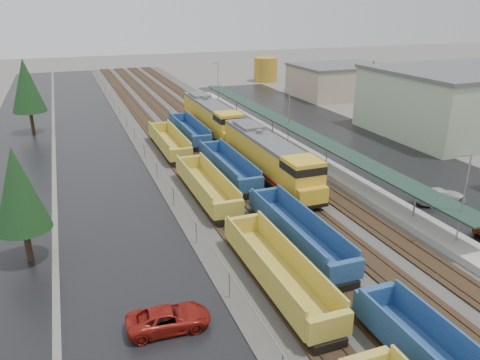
% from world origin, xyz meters
% --- Properties ---
extents(ballast_strip, '(20.00, 160.00, 0.08)m').
position_xyz_m(ballast_strip, '(0.00, 60.00, 0.04)').
color(ballast_strip, '#302D2B').
rests_on(ballast_strip, ground).
extents(trackbed, '(14.60, 160.00, 0.22)m').
position_xyz_m(trackbed, '(-0.00, 60.00, 0.16)').
color(trackbed, black).
rests_on(trackbed, ground).
extents(west_parking_lot, '(10.00, 160.00, 0.02)m').
position_xyz_m(west_parking_lot, '(-15.00, 60.00, 0.01)').
color(west_parking_lot, black).
rests_on(west_parking_lot, ground).
extents(west_road, '(9.00, 160.00, 0.02)m').
position_xyz_m(west_road, '(-25.00, 60.00, 0.01)').
color(west_road, black).
rests_on(west_road, ground).
extents(east_commuter_lot, '(16.00, 100.00, 0.02)m').
position_xyz_m(east_commuter_lot, '(19.00, 50.00, 0.01)').
color(east_commuter_lot, black).
rests_on(east_commuter_lot, ground).
extents(station_platform, '(3.00, 80.00, 8.00)m').
position_xyz_m(station_platform, '(9.50, 50.01, 0.73)').
color(station_platform, '#9E9B93').
rests_on(station_platform, ground).
extents(chainlink_fence, '(0.08, 160.04, 2.02)m').
position_xyz_m(chainlink_fence, '(-9.50, 58.44, 1.61)').
color(chainlink_fence, gray).
rests_on(chainlink_fence, ground).
extents(industrial_buildings, '(32.52, 75.30, 9.50)m').
position_xyz_m(industrial_buildings, '(37.76, 45.85, 4.25)').
color(industrial_buildings, tan).
rests_on(industrial_buildings, ground).
extents(distant_hills, '(301.00, 140.00, 25.20)m').
position_xyz_m(distant_hills, '(44.79, 210.68, 0.00)').
color(distant_hills, '#46513F').
rests_on(distant_hills, ground).
extents(tree_west_near, '(3.96, 3.96, 9.00)m').
position_xyz_m(tree_west_near, '(-22.00, 30.00, 5.82)').
color(tree_west_near, '#332316').
rests_on(tree_west_near, ground).
extents(tree_west_far, '(4.84, 4.84, 11.00)m').
position_xyz_m(tree_west_far, '(-23.00, 70.00, 7.12)').
color(tree_west_far, '#332316').
rests_on(tree_west_far, ground).
extents(tree_east, '(4.40, 4.40, 10.00)m').
position_xyz_m(tree_east, '(28.00, 58.00, 6.47)').
color(tree_east, '#332316').
rests_on(tree_east, ground).
extents(locomotive_lead, '(3.25, 21.44, 4.85)m').
position_xyz_m(locomotive_lead, '(2.00, 39.41, 2.57)').
color(locomotive_lead, black).
rests_on(locomotive_lead, ground).
extents(locomotive_trail, '(3.25, 21.44, 4.85)m').
position_xyz_m(locomotive_trail, '(2.00, 60.41, 2.57)').
color(locomotive_trail, black).
rests_on(locomotive_trail, ground).
extents(well_string_yellow, '(2.82, 81.19, 2.50)m').
position_xyz_m(well_string_yellow, '(-6.00, 20.13, 1.22)').
color(well_string_yellow, '#AE9630').
rests_on(well_string_yellow, ground).
extents(well_string_blue, '(2.74, 81.95, 2.43)m').
position_xyz_m(well_string_blue, '(-2.00, 24.89, 1.20)').
color(well_string_blue, navy).
rests_on(well_string_blue, ground).
extents(storage_tank, '(5.77, 5.77, 5.77)m').
position_xyz_m(storage_tank, '(29.62, 103.57, 2.89)').
color(storage_tank, '#AF8223').
rests_on(storage_tank, ground).
extents(parked_car_west_c, '(2.57, 5.12, 1.39)m').
position_xyz_m(parked_car_west_c, '(-13.90, 18.45, 0.70)').
color(parked_car_west_c, maroon).
rests_on(parked_car_west_c, ground).
extents(parked_car_east_c, '(2.58, 5.26, 1.47)m').
position_xyz_m(parked_car_east_c, '(15.00, 27.68, 0.74)').
color(parked_car_east_c, silver).
rests_on(parked_car_east_c, ground).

